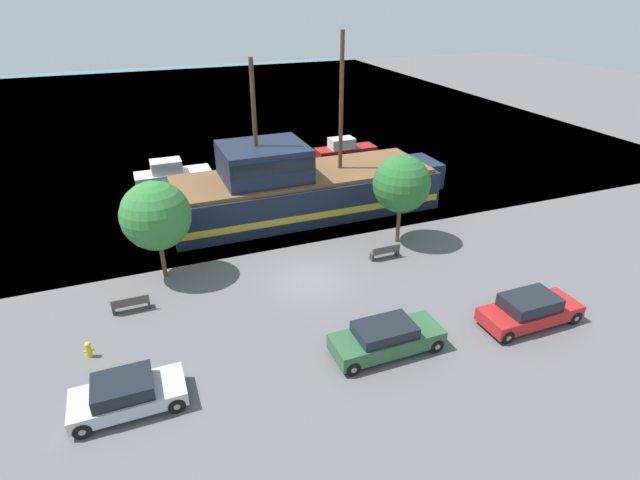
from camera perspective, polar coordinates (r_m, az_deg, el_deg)
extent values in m
plane|color=#5B5B5E|center=(27.37, -1.25, -4.52)|extent=(160.00, 160.00, 0.00)
plane|color=teal|center=(67.90, -14.68, 14.14)|extent=(80.00, 80.00, 0.00)
cube|color=#192338|center=(35.01, -1.88, 5.29)|extent=(18.32, 5.95, 2.65)
cube|color=gold|center=(35.16, -1.87, 4.69)|extent=(17.95, 6.03, 0.45)
cube|color=#192338|center=(39.01, 11.85, 7.68)|extent=(1.40, 3.27, 1.85)
cube|color=brown|center=(34.50, -1.92, 7.52)|extent=(17.59, 5.48, 0.25)
cube|color=#192338|center=(33.34, -6.46, 8.89)|extent=(5.50, 4.76, 2.22)
cube|color=black|center=(33.23, -6.49, 9.43)|extent=(5.22, 4.82, 0.80)
cylinder|color=#4C331E|center=(34.22, 2.45, 15.39)|extent=(0.28, 0.28, 8.99)
cylinder|color=#4C331E|center=(32.48, -7.51, 13.32)|extent=(0.28, 0.28, 7.64)
cube|color=maroon|center=(47.26, 2.95, 10.01)|extent=(5.67, 1.92, 0.88)
cube|color=silver|center=(46.83, 2.49, 11.01)|extent=(2.27, 1.50, 0.91)
cube|color=black|center=(47.10, 3.26, 11.09)|extent=(0.12, 1.34, 0.73)
cube|color=silver|center=(42.61, -16.40, 6.98)|extent=(5.99, 2.15, 0.87)
cube|color=silver|center=(42.29, -17.17, 8.06)|extent=(2.40, 1.67, 0.99)
cube|color=black|center=(42.34, -16.21, 8.21)|extent=(0.12, 1.50, 0.79)
cube|color=#B21E1E|center=(25.80, 22.85, -7.67)|extent=(4.90, 1.87, 0.63)
cube|color=black|center=(25.37, 22.86, -6.58)|extent=(2.55, 1.69, 0.62)
cylinder|color=black|center=(26.78, 27.12, -7.89)|extent=(0.66, 0.22, 0.66)
cylinder|color=gray|center=(26.78, 27.12, -7.89)|extent=(0.25, 0.25, 0.25)
cylinder|color=black|center=(27.68, 24.64, -6.13)|extent=(0.66, 0.22, 0.66)
cylinder|color=gray|center=(27.68, 24.64, -6.13)|extent=(0.25, 0.25, 0.25)
cylinder|color=black|center=(24.23, 20.60, -10.32)|extent=(0.66, 0.22, 0.66)
cylinder|color=gray|center=(24.23, 20.60, -10.32)|extent=(0.25, 0.25, 0.25)
cylinder|color=black|center=(25.22, 18.13, -8.26)|extent=(0.66, 0.22, 0.66)
cylinder|color=gray|center=(25.22, 18.13, -8.26)|extent=(0.25, 0.25, 0.25)
cube|color=#B7BCC6|center=(20.99, -21.02, -16.39)|extent=(4.19, 1.91, 0.57)
cube|color=black|center=(20.63, -21.65, -15.29)|extent=(2.18, 1.72, 0.57)
cylinder|color=black|center=(20.43, -16.07, -17.66)|extent=(0.66, 0.22, 0.66)
cylinder|color=gray|center=(20.43, -16.07, -17.66)|extent=(0.25, 0.25, 0.25)
cylinder|color=black|center=(21.72, -16.64, -14.57)|extent=(0.66, 0.22, 0.66)
cylinder|color=gray|center=(21.72, -16.64, -14.57)|extent=(0.25, 0.25, 0.25)
cylinder|color=black|center=(20.69, -25.53, -19.03)|extent=(0.66, 0.22, 0.66)
cylinder|color=gray|center=(20.69, -25.53, -19.03)|extent=(0.25, 0.25, 0.25)
cylinder|color=black|center=(21.96, -25.41, -15.89)|extent=(0.66, 0.22, 0.66)
cylinder|color=gray|center=(21.96, -25.41, -15.89)|extent=(0.25, 0.25, 0.25)
cube|color=#2D5B38|center=(22.32, 7.66, -11.25)|extent=(4.93, 1.84, 0.71)
cube|color=black|center=(21.90, 7.41, -10.13)|extent=(2.57, 1.65, 0.48)
cylinder|color=black|center=(22.85, 13.15, -11.65)|extent=(0.65, 0.22, 0.65)
cylinder|color=gray|center=(22.85, 13.15, -11.65)|extent=(0.25, 0.25, 0.25)
cylinder|color=black|center=(23.91, 10.96, -9.41)|extent=(0.65, 0.22, 0.65)
cylinder|color=gray|center=(23.91, 10.96, -9.41)|extent=(0.25, 0.25, 0.25)
cylinder|color=black|center=(21.20, 3.77, -14.45)|extent=(0.65, 0.22, 0.65)
cylinder|color=gray|center=(21.20, 3.77, -14.45)|extent=(0.25, 0.25, 0.25)
cylinder|color=black|center=(22.34, 1.95, -11.84)|extent=(0.65, 0.22, 0.65)
cylinder|color=gray|center=(22.34, 1.95, -11.84)|extent=(0.25, 0.25, 0.25)
cylinder|color=yellow|center=(24.19, -24.87, -11.47)|extent=(0.22, 0.22, 0.56)
sphere|color=yellow|center=(23.98, -25.04, -10.80)|extent=(0.25, 0.25, 0.25)
cylinder|color=yellow|center=(24.20, -25.26, -11.48)|extent=(0.10, 0.09, 0.09)
cylinder|color=yellow|center=(24.15, -24.50, -11.37)|extent=(0.10, 0.09, 0.09)
cube|color=#4C4742|center=(29.50, 7.40, -1.30)|extent=(1.77, 0.45, 0.05)
cube|color=#4C4742|center=(29.24, 7.60, -1.08)|extent=(1.77, 0.06, 0.40)
cube|color=#2D2D2D|center=(29.25, 5.95, -1.97)|extent=(0.12, 0.36, 0.40)
cube|color=#2D2D2D|center=(29.97, 8.76, -1.40)|extent=(0.12, 0.36, 0.40)
cube|color=#4C4742|center=(26.40, -20.82, -6.76)|extent=(1.77, 0.45, 0.05)
cube|color=#4C4742|center=(26.12, -20.88, -6.58)|extent=(1.77, 0.06, 0.40)
cube|color=#2D2D2D|center=(26.57, -22.51, -7.45)|extent=(0.12, 0.36, 0.40)
cube|color=#2D2D2D|center=(26.49, -18.97, -6.87)|extent=(0.12, 0.36, 0.40)
cylinder|color=brown|center=(28.50, -17.51, -2.09)|extent=(0.24, 0.24, 2.10)
sphere|color=#337A38|center=(27.37, -18.26, 2.67)|extent=(3.66, 3.66, 3.66)
cylinder|color=brown|center=(31.18, 8.94, 1.81)|extent=(0.24, 0.24, 2.38)
sphere|color=#286B2D|center=(30.15, 9.30, 6.36)|extent=(3.45, 3.45, 3.45)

